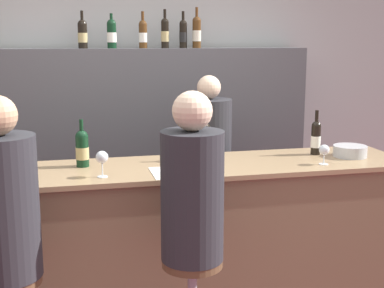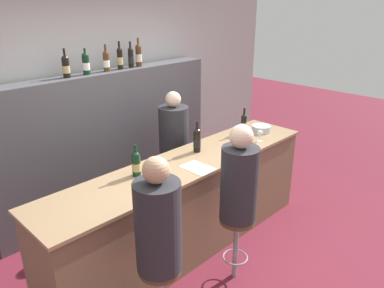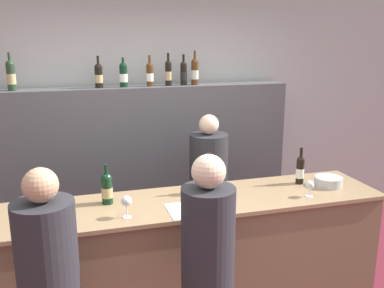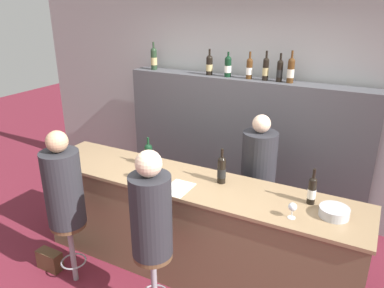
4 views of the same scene
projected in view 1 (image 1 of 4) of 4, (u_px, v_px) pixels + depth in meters
wall_back at (136, 94)px, 4.80m from camera, size 6.40×0.05×2.60m
bar_counter at (168, 241)px, 3.45m from camera, size 3.15×0.66×1.00m
back_bar_cabinet at (140, 147)px, 4.67m from camera, size 2.95×0.28×1.71m
wine_bottle_counter_0 at (82, 148)px, 3.33m from camera, size 0.08×0.08×0.30m
wine_bottle_counter_1 at (205, 141)px, 3.50m from camera, size 0.08×0.08×0.33m
wine_bottle_counter_2 at (316, 137)px, 3.68m from camera, size 0.07×0.07×0.31m
wine_bottle_backbar_1 at (83, 34)px, 4.38m from camera, size 0.08×0.08×0.30m
wine_bottle_backbar_2 at (112, 34)px, 4.43m from camera, size 0.08×0.08×0.28m
wine_bottle_backbar_3 at (143, 34)px, 4.49m from camera, size 0.07×0.07×0.30m
wine_bottle_backbar_4 at (165, 33)px, 4.53m from camera, size 0.07×0.07×0.32m
wine_bottle_backbar_5 at (183, 33)px, 4.56m from camera, size 0.07×0.07×0.31m
wine_bottle_backbar_6 at (197, 32)px, 4.59m from camera, size 0.08×0.08×0.34m
wine_glass_0 at (102, 158)px, 3.07m from camera, size 0.07×0.07×0.15m
wine_glass_1 at (324, 151)px, 3.39m from camera, size 0.07×0.07×0.13m
metal_bowl at (350, 151)px, 3.62m from camera, size 0.23×0.23×0.08m
tasting_menu at (170, 173)px, 3.19m from camera, size 0.21×0.30×0.00m
guest_seated_left at (3, 201)px, 2.53m from camera, size 0.34×0.34×0.88m
bar_stool_right at (192, 286)px, 2.84m from camera, size 0.32×0.32×0.65m
guest_seated_right at (192, 188)px, 2.74m from camera, size 0.33×0.33×0.88m
bartender at (208, 182)px, 4.14m from camera, size 0.35×0.35×1.52m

